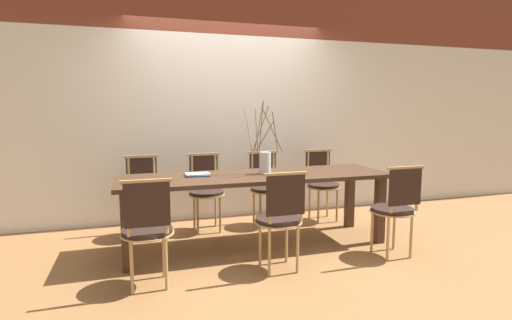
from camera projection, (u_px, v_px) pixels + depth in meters
ground_plane at (256, 245)px, 4.18m from camera, size 16.00×16.00×0.00m
wall_rear at (228, 95)px, 5.14m from camera, size 12.00×0.06×3.20m
dining_table at (256, 184)px, 4.09m from camera, size 2.76×0.82×0.75m
chair_near_leftend at (147, 227)px, 3.12m from camera, size 0.42×0.42×0.90m
chair_near_left at (280, 216)px, 3.45m from camera, size 0.42×0.42×0.90m
chair_near_center at (395, 206)px, 3.79m from camera, size 0.42×0.42×0.90m
chair_far_leftend at (143, 192)px, 4.45m from camera, size 0.42×0.42×0.90m
chair_far_left at (206, 188)px, 4.66m from camera, size 0.42×0.42×0.90m
chair_far_center at (266, 184)px, 4.88m from camera, size 0.42×0.42×0.90m
chair_far_right at (322, 181)px, 5.10m from camera, size 0.42×0.42×0.90m
vase_centerpiece at (265, 161)px, 4.11m from camera, size 0.35×0.36×0.76m
book_stack at (197, 175)px, 4.00m from camera, size 0.26×0.21×0.03m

